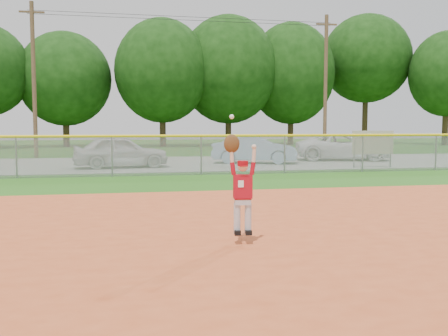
# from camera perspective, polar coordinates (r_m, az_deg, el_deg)

# --- Properties ---
(ground) EXTENTS (120.00, 120.00, 0.00)m
(ground) POSITION_cam_1_polar(r_m,az_deg,el_deg) (9.48, 6.50, -6.60)
(ground) COLOR #235613
(ground) RESTS_ON ground
(clay_infield) EXTENTS (24.00, 16.00, 0.04)m
(clay_infield) POSITION_cam_1_polar(r_m,az_deg,el_deg) (6.76, 14.39, -11.25)
(clay_infield) COLOR #B94821
(clay_infield) RESTS_ON ground
(parking_strip) EXTENTS (44.00, 10.00, 0.03)m
(parking_strip) POSITION_cam_1_polar(r_m,az_deg,el_deg) (25.08, -4.66, 0.57)
(parking_strip) COLOR gray
(parking_strip) RESTS_ON ground
(car_white_a) EXTENTS (4.35, 2.26, 1.41)m
(car_white_a) POSITION_cam_1_polar(r_m,az_deg,el_deg) (22.54, -11.71, 1.84)
(car_white_a) COLOR silver
(car_white_a) RESTS_ON parking_strip
(car_blue) EXTENTS (4.41, 2.75, 1.37)m
(car_blue) POSITION_cam_1_polar(r_m,az_deg,el_deg) (24.70, 3.55, 2.14)
(car_blue) COLOR #8DACD3
(car_blue) RESTS_ON parking_strip
(car_white_b) EXTENTS (5.45, 3.45, 1.40)m
(car_white_b) POSITION_cam_1_polar(r_m,az_deg,el_deg) (27.62, 13.46, 2.33)
(car_white_b) COLOR white
(car_white_b) RESTS_ON parking_strip
(sponsor_sign) EXTENTS (1.87, 0.27, 1.66)m
(sponsor_sign) POSITION_cam_1_polar(r_m,az_deg,el_deg) (23.09, 16.63, 2.71)
(sponsor_sign) COLOR gray
(sponsor_sign) RESTS_ON ground
(outfield_fence) EXTENTS (40.06, 0.10, 1.55)m
(outfield_fence) POSITION_cam_1_polar(r_m,az_deg,el_deg) (19.08, -2.63, 1.85)
(outfield_fence) COLOR gray
(outfield_fence) RESTS_ON ground
(power_lines) EXTENTS (19.40, 0.24, 9.00)m
(power_lines) POSITION_cam_1_polar(r_m,az_deg,el_deg) (31.21, -4.14, 9.98)
(power_lines) COLOR #4C3823
(power_lines) RESTS_ON ground
(tree_line) EXTENTS (62.37, 13.00, 14.43)m
(tree_line) POSITION_cam_1_polar(r_m,az_deg,el_deg) (47.24, -6.63, 11.68)
(tree_line) COLOR #422D1C
(tree_line) RESTS_ON ground
(ballplayer) EXTENTS (0.52, 0.23, 1.86)m
(ballplayer) POSITION_cam_1_polar(r_m,az_deg,el_deg) (7.74, 1.96, -1.96)
(ballplayer) COLOR silver
(ballplayer) RESTS_ON ground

